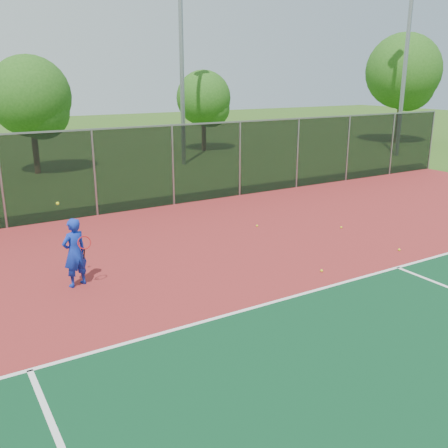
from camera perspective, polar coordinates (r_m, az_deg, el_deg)
name	(u,v)px	position (r m, az deg, el deg)	size (l,w,h in m)	color
court_apron	(372,300)	(11.57, 16.55, -8.30)	(30.00, 20.00, 0.02)	maroon
fence_back	(173,164)	(18.96, -5.86, 6.78)	(30.00, 0.06, 3.03)	black
tennis_player	(75,252)	(12.00, -16.71, -3.13)	(0.69, 0.69, 2.03)	#122FAF
practice_ball_2	(257,226)	(16.31, 3.79, -0.20)	(0.07, 0.07, 0.07)	yellow
practice_ball_3	(341,227)	(16.55, 13.26, -0.37)	(0.07, 0.07, 0.07)	yellow
practice_ball_4	(399,250)	(14.88, 19.39, -2.79)	(0.07, 0.07, 0.07)	yellow
practice_ball_5	(322,271)	(12.80, 11.10, -5.25)	(0.07, 0.07, 0.07)	yellow
floodlight_n	(181,29)	(28.13, -4.95, 21.34)	(0.90, 0.40, 12.73)	gray
floodlight_ne	(408,34)	(33.07, 20.31, 19.70)	(0.90, 0.40, 12.73)	gray
tree_back_left	(33,100)	(26.78, -21.02, 13.07)	(3.94, 3.94, 5.79)	#3C2815
tree_back_mid	(205,101)	(33.40, -2.15, 13.92)	(3.53, 3.53, 5.19)	#3C2815
tree_back_right	(405,75)	(39.53, 19.94, 15.76)	(5.30, 5.30, 7.79)	#3C2815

